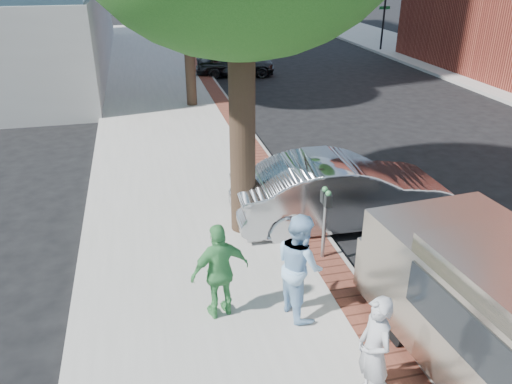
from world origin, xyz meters
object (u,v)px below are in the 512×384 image
object	(u,v)px
person_gray	(374,351)
person_officer	(299,265)
bg_car	(235,63)
parking_meter	(325,209)
sedan_silver	(341,192)
person_green	(220,271)

from	to	relation	value
person_gray	person_officer	size ratio (longest dim) A/B	0.89
person_gray	bg_car	distance (m)	20.42
person_gray	person_officer	xyz separation A→B (m)	(-0.37, 1.94, 0.09)
parking_meter	sedan_silver	distance (m)	1.79
person_officer	person_green	bearing A→B (deg)	69.61
parking_meter	person_gray	world-z (taller)	person_gray
person_gray	person_officer	world-z (taller)	person_officer
parking_meter	bg_car	bearing A→B (deg)	84.43
person_gray	bg_car	xyz separation A→B (m)	(2.25, 20.29, -0.29)
person_gray	person_green	distance (m)	2.69
person_officer	bg_car	distance (m)	18.54
person_green	sedan_silver	bearing A→B (deg)	-152.44
sedan_silver	bg_car	bearing A→B (deg)	-1.27
person_officer	bg_car	world-z (taller)	person_officer
sedan_silver	person_gray	bearing A→B (deg)	163.55
bg_car	parking_meter	bearing A→B (deg)	-177.97
person_green	bg_car	world-z (taller)	person_green
person_gray	person_green	bearing A→B (deg)	-146.93
person_officer	person_green	distance (m)	1.26
person_green	bg_car	xyz separation A→B (m)	(3.86, 18.13, -0.32)
bg_car	person_officer	bearing A→B (deg)	179.48
parking_meter	person_officer	size ratio (longest dim) A/B	0.82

